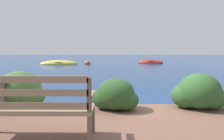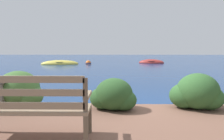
{
  "view_description": "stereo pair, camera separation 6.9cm",
  "coord_description": "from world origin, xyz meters",
  "px_view_note": "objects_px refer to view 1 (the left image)",
  "views": [
    {
      "loc": [
        -0.71,
        -4.89,
        1.51
      ],
      "look_at": [
        -0.77,
        5.32,
        0.45
      ],
      "focal_mm": 35.0,
      "sensor_mm": 36.0,
      "label": 1
    },
    {
      "loc": [
        -0.64,
        -4.88,
        1.51
      ],
      "look_at": [
        -0.77,
        5.32,
        0.45
      ],
      "focal_mm": 35.0,
      "sensor_mm": 36.0,
      "label": 2
    }
  ],
  "objects_px": {
    "park_bench": "(38,106)",
    "rowboat_nearest": "(59,64)",
    "mooring_buoy": "(88,63)",
    "rowboat_mid": "(151,63)"
  },
  "relations": [
    {
      "from": "rowboat_nearest",
      "to": "rowboat_mid",
      "type": "relative_size",
      "value": 1.35
    },
    {
      "from": "rowboat_nearest",
      "to": "rowboat_mid",
      "type": "bearing_deg",
      "value": 1.91
    },
    {
      "from": "rowboat_nearest",
      "to": "mooring_buoy",
      "type": "height_order",
      "value": "rowboat_nearest"
    },
    {
      "from": "rowboat_mid",
      "to": "mooring_buoy",
      "type": "relative_size",
      "value": 4.55
    },
    {
      "from": "rowboat_nearest",
      "to": "park_bench",
      "type": "bearing_deg",
      "value": -85.83
    },
    {
      "from": "rowboat_nearest",
      "to": "rowboat_mid",
      "type": "xyz_separation_m",
      "value": [
        8.35,
        1.59,
        0.0
      ]
    },
    {
      "from": "rowboat_nearest",
      "to": "mooring_buoy",
      "type": "bearing_deg",
      "value": 3.69
    },
    {
      "from": "rowboat_nearest",
      "to": "mooring_buoy",
      "type": "relative_size",
      "value": 6.15
    },
    {
      "from": "park_bench",
      "to": "rowboat_nearest",
      "type": "bearing_deg",
      "value": 107.36
    },
    {
      "from": "park_bench",
      "to": "mooring_buoy",
      "type": "distance_m",
      "value": 16.85
    }
  ]
}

